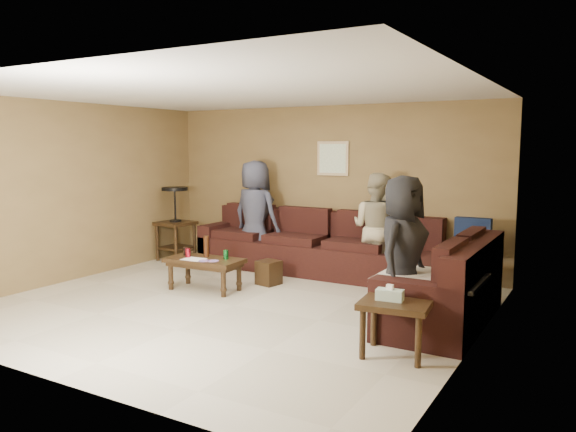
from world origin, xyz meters
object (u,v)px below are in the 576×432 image
at_px(end_table_left, 175,222).
at_px(coffee_table, 204,263).
at_px(person_middle, 376,228).
at_px(person_left, 255,214).
at_px(person_right, 402,253).
at_px(sectional_sofa, 349,263).
at_px(waste_bin, 269,273).
at_px(side_table_right, 395,309).

bearing_deg(end_table_left, coffee_table, -38.69).
xyz_separation_m(coffee_table, person_middle, (1.78, 1.57, 0.40)).
distance_m(person_left, person_right, 3.49).
height_order(person_middle, person_right, person_right).
bearing_deg(person_middle, end_table_left, 13.96).
relative_size(sectional_sofa, waste_bin, 14.11).
relative_size(coffee_table, person_middle, 0.68).
bearing_deg(coffee_table, person_left, 98.07).
distance_m(sectional_sofa, person_middle, 0.67).
xyz_separation_m(side_table_right, person_right, (-0.19, 0.75, 0.36)).
xyz_separation_m(end_table_left, side_table_right, (4.60, -2.32, -0.20)).
height_order(sectional_sofa, person_middle, person_middle).
xyz_separation_m(coffee_table, person_left, (-0.22, 1.56, 0.47)).
relative_size(coffee_table, side_table_right, 1.56).
bearing_deg(coffee_table, person_middle, 41.36).
height_order(coffee_table, person_right, person_right).
distance_m(coffee_table, person_middle, 2.40).
height_order(side_table_right, person_middle, person_middle).
xyz_separation_m(coffee_table, person_right, (2.76, -0.25, 0.44)).
bearing_deg(person_right, end_table_left, 75.54).
bearing_deg(sectional_sofa, coffee_table, -145.11).
relative_size(coffee_table, end_table_left, 0.85).
height_order(sectional_sofa, waste_bin, sectional_sofa).
bearing_deg(person_right, coffee_table, 89.96).
bearing_deg(person_left, coffee_table, 104.24).
bearing_deg(person_right, person_middle, 33.51).
distance_m(waste_bin, person_right, 2.46).
relative_size(end_table_left, person_right, 0.76).
bearing_deg(person_right, side_table_right, -160.41).
distance_m(end_table_left, side_table_right, 5.16).
bearing_deg(person_left, person_right, 154.93).
relative_size(coffee_table, person_left, 0.62).
bearing_deg(waste_bin, sectional_sofa, 22.97).
distance_m(coffee_table, waste_bin, 0.91).
height_order(waste_bin, person_right, person_right).
relative_size(side_table_right, person_right, 0.42).
xyz_separation_m(end_table_left, waste_bin, (2.22, -0.64, -0.47)).
xyz_separation_m(coffee_table, side_table_right, (2.95, -1.00, 0.07)).
relative_size(side_table_right, person_middle, 0.44).
height_order(sectional_sofa, side_table_right, sectional_sofa).
bearing_deg(person_middle, coffee_table, 51.20).
bearing_deg(person_left, waste_bin, 138.12).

